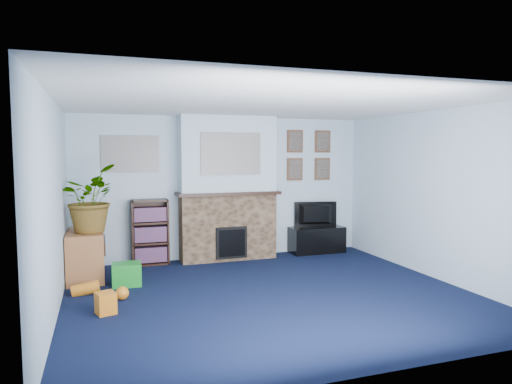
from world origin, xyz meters
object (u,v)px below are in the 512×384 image
object	(u,v)px
tv_stand	(317,240)
television	(316,214)
bookshelf	(150,233)
sideboard	(86,255)

from	to	relation	value
tv_stand	television	world-z (taller)	television
television	tv_stand	bearing A→B (deg)	101.70
bookshelf	sideboard	world-z (taller)	bookshelf
bookshelf	sideboard	xyz separation A→B (m)	(-0.96, -0.60, -0.15)
sideboard	tv_stand	bearing A→B (deg)	7.64
tv_stand	sideboard	size ratio (longest dim) A/B	1.11
television	bookshelf	distance (m)	2.94
tv_stand	bookshelf	bearing A→B (deg)	178.51
sideboard	television	bearing A→B (deg)	7.92
television	sideboard	xyz separation A→B (m)	(-3.89, -0.54, -0.34)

